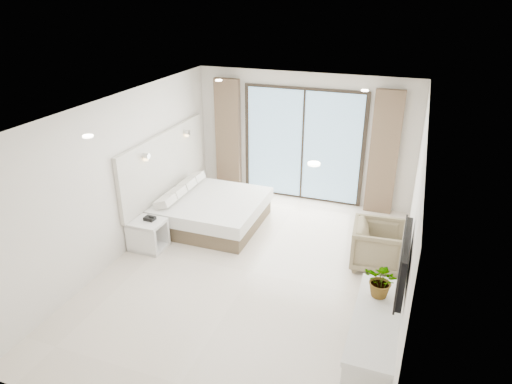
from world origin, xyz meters
TOP-DOWN VIEW (x-y plane):
  - ground at (0.00, 0.00)m, footprint 6.20×6.20m
  - room_shell at (-0.20, 0.86)m, footprint 4.62×6.22m
  - bed at (-1.35, 1.30)m, footprint 1.92×1.83m
  - nightstand at (-1.98, 0.09)m, footprint 0.60×0.49m
  - phone at (-1.94, 0.14)m, footprint 0.19×0.15m
  - console_desk at (2.04, -1.41)m, footprint 0.52×1.67m
  - plant at (2.04, -1.00)m, footprint 0.53×0.56m
  - armchair at (1.85, 0.90)m, footprint 0.81×0.86m

SIDE VIEW (x-z plane):
  - ground at x=0.00m, z-range 0.00..0.00m
  - nightstand at x=-1.98m, z-range 0.00..0.54m
  - bed at x=-1.35m, z-range -0.05..0.62m
  - armchair at x=1.85m, z-range 0.00..0.82m
  - console_desk at x=2.04m, z-range 0.18..0.95m
  - phone at x=-1.94m, z-range 0.54..0.60m
  - plant at x=2.04m, z-range 0.77..1.12m
  - room_shell at x=-0.20m, z-range 0.22..2.94m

